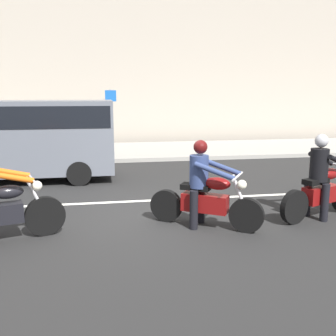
{
  "coord_description": "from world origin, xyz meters",
  "views": [
    {
      "loc": [
        -0.75,
        -7.51,
        2.4
      ],
      "look_at": [
        0.45,
        -0.48,
        1.01
      ],
      "focal_mm": 41.7,
      "sensor_mm": 36.0,
      "label": 1
    }
  ],
  "objects_px": {
    "motorcycle_with_rider_denim_blue": "(204,192)",
    "pedestrian_bystander": "(75,127)",
    "motorcycle_with_rider_black_leather": "(321,184)",
    "parked_van_slate_gray": "(23,135)",
    "street_sign_post": "(111,113)"
  },
  "relations": [
    {
      "from": "street_sign_post",
      "to": "pedestrian_bystander",
      "type": "distance_m",
      "value": 1.86
    },
    {
      "from": "motorcycle_with_rider_denim_blue",
      "to": "parked_van_slate_gray",
      "type": "height_order",
      "value": "parked_van_slate_gray"
    },
    {
      "from": "pedestrian_bystander",
      "to": "motorcycle_with_rider_denim_blue",
      "type": "bearing_deg",
      "value": -71.48
    },
    {
      "from": "motorcycle_with_rider_denim_blue",
      "to": "pedestrian_bystander",
      "type": "relative_size",
      "value": 1.09
    },
    {
      "from": "motorcycle_with_rider_black_leather",
      "to": "parked_van_slate_gray",
      "type": "bearing_deg",
      "value": 145.01
    },
    {
      "from": "motorcycle_with_rider_black_leather",
      "to": "parked_van_slate_gray",
      "type": "distance_m",
      "value": 7.64
    },
    {
      "from": "parked_van_slate_gray",
      "to": "motorcycle_with_rider_black_leather",
      "type": "bearing_deg",
      "value": -34.99
    },
    {
      "from": "parked_van_slate_gray",
      "to": "street_sign_post",
      "type": "bearing_deg",
      "value": 62.83
    },
    {
      "from": "street_sign_post",
      "to": "pedestrian_bystander",
      "type": "bearing_deg",
      "value": -139.26
    },
    {
      "from": "motorcycle_with_rider_denim_blue",
      "to": "pedestrian_bystander",
      "type": "distance_m",
      "value": 8.67
    },
    {
      "from": "motorcycle_with_rider_black_leather",
      "to": "parked_van_slate_gray",
      "type": "xyz_separation_m",
      "value": [
        -6.24,
        4.36,
        0.61
      ]
    },
    {
      "from": "motorcycle_with_rider_black_leather",
      "to": "pedestrian_bystander",
      "type": "relative_size",
      "value": 1.18
    },
    {
      "from": "motorcycle_with_rider_denim_blue",
      "to": "parked_van_slate_gray",
      "type": "relative_size",
      "value": 0.38
    },
    {
      "from": "motorcycle_with_rider_black_leather",
      "to": "motorcycle_with_rider_denim_blue",
      "type": "height_order",
      "value": "motorcycle_with_rider_black_leather"
    },
    {
      "from": "motorcycle_with_rider_black_leather",
      "to": "motorcycle_with_rider_denim_blue",
      "type": "bearing_deg",
      "value": -176.56
    }
  ]
}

